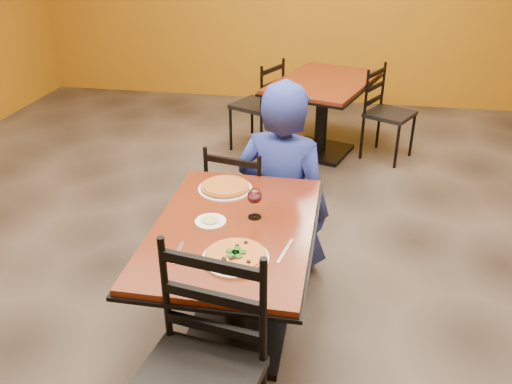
% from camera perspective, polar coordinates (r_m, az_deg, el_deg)
% --- Properties ---
extents(floor, '(7.00, 8.00, 0.01)m').
position_cam_1_polar(floor, '(3.53, -0.45, -9.98)').
color(floor, black).
rests_on(floor, ground).
extents(table_main, '(0.83, 1.23, 0.75)m').
position_cam_1_polar(table_main, '(2.80, -2.38, -7.06)').
color(table_main, maroon).
rests_on(table_main, floor).
extents(table_second, '(1.17, 1.43, 0.75)m').
position_cam_1_polar(table_second, '(5.28, 7.15, 9.79)').
color(table_second, maroon).
rests_on(table_second, floor).
extents(chair_main_far, '(0.47, 0.47, 0.88)m').
position_cam_1_polar(chair_main_far, '(3.56, -1.31, -1.09)').
color(chair_main_far, black).
rests_on(chair_main_far, floor).
extents(chair_second_left, '(0.55, 0.55, 0.92)m').
position_cam_1_polar(chair_second_left, '(5.38, 0.05, 9.26)').
color(chair_second_left, black).
rests_on(chair_second_left, floor).
extents(chair_second_right, '(0.54, 0.54, 0.89)m').
position_cam_1_polar(chair_second_right, '(5.33, 14.17, 8.05)').
color(chair_second_right, black).
rests_on(chair_second_right, floor).
extents(diner, '(0.71, 0.54, 1.30)m').
position_cam_1_polar(diner, '(3.41, 2.88, 1.43)').
color(diner, navy).
rests_on(diner, floor).
extents(plate_main, '(0.31, 0.31, 0.01)m').
position_cam_1_polar(plate_main, '(2.45, -2.20, -7.10)').
color(plate_main, white).
rests_on(plate_main, table_main).
extents(pizza_main, '(0.28, 0.28, 0.02)m').
position_cam_1_polar(pizza_main, '(2.44, -2.21, -6.79)').
color(pizza_main, '#8E330A').
rests_on(pizza_main, plate_main).
extents(plate_far, '(0.31, 0.31, 0.01)m').
position_cam_1_polar(plate_far, '(3.05, -3.33, 0.34)').
color(plate_far, white).
rests_on(plate_far, table_main).
extents(pizza_far, '(0.28, 0.28, 0.02)m').
position_cam_1_polar(pizza_far, '(3.04, -3.34, 0.61)').
color(pizza_far, '#BB8724').
rests_on(pizza_far, plate_far).
extents(side_plate, '(0.16, 0.16, 0.01)m').
position_cam_1_polar(side_plate, '(2.73, -4.90, -3.18)').
color(side_plate, white).
rests_on(side_plate, table_main).
extents(dip, '(0.09, 0.09, 0.01)m').
position_cam_1_polar(dip, '(2.73, -4.91, -3.01)').
color(dip, tan).
rests_on(dip, side_plate).
extents(wine_glass, '(0.08, 0.08, 0.18)m').
position_cam_1_polar(wine_glass, '(2.73, -0.15, -1.09)').
color(wine_glass, white).
rests_on(wine_glass, table_main).
extents(fork, '(0.03, 0.19, 0.00)m').
position_cam_1_polar(fork, '(2.52, -8.40, -6.43)').
color(fork, silver).
rests_on(fork, table_main).
extents(knife, '(0.05, 0.21, 0.00)m').
position_cam_1_polar(knife, '(2.51, 3.13, -6.33)').
color(knife, silver).
rests_on(knife, table_main).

